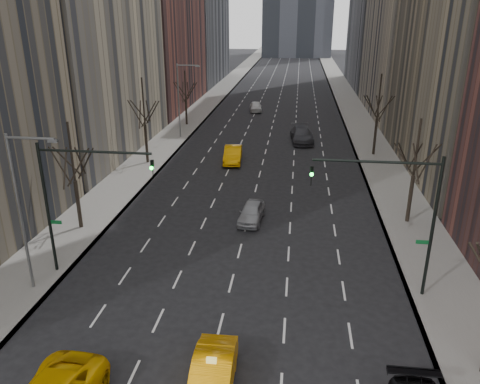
% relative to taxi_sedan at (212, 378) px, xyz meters
% --- Properties ---
extents(sidewalk_left, '(4.50, 320.00, 0.15)m').
position_rel_taxi_sedan_xyz_m(sidewalk_left, '(-12.66, 66.53, -0.73)').
color(sidewalk_left, slate).
rests_on(sidewalk_left, ground).
extents(sidewalk_right, '(4.50, 320.00, 0.15)m').
position_rel_taxi_sedan_xyz_m(sidewalk_right, '(11.84, 66.53, -0.73)').
color(sidewalk_right, slate).
rests_on(sidewalk_right, ground).
extents(tree_lw_b, '(3.36, 3.50, 7.82)m').
position_rel_taxi_sedan_xyz_m(tree_lw_b, '(-12.41, 14.53, 2.92)').
color(tree_lw_b, black).
rests_on(tree_lw_b, ground).
extents(tree_lw_c, '(3.36, 3.50, 8.74)m').
position_rel_taxi_sedan_xyz_m(tree_lw_c, '(-12.41, 30.53, 3.24)').
color(tree_lw_c, black).
rests_on(tree_lw_c, ground).
extents(tree_lw_d, '(3.36, 3.50, 7.36)m').
position_rel_taxi_sedan_xyz_m(tree_lw_d, '(-12.41, 48.53, 2.76)').
color(tree_lw_d, black).
rests_on(tree_lw_d, ground).
extents(tree_rw_b, '(3.36, 3.50, 7.82)m').
position_rel_taxi_sedan_xyz_m(tree_rw_b, '(11.59, 18.53, 2.92)').
color(tree_rw_b, black).
rests_on(tree_rw_b, ground).
extents(tree_rw_c, '(3.36, 3.50, 8.74)m').
position_rel_taxi_sedan_xyz_m(tree_rw_c, '(11.59, 36.53, 3.24)').
color(tree_rw_c, black).
rests_on(tree_rw_c, ground).
extents(traffic_mast_left, '(6.69, 0.39, 8.00)m').
position_rel_taxi_sedan_xyz_m(traffic_mast_left, '(-9.51, 8.53, 4.69)').
color(traffic_mast_left, black).
rests_on(traffic_mast_left, ground).
extents(traffic_mast_right, '(6.69, 0.39, 8.00)m').
position_rel_taxi_sedan_xyz_m(traffic_mast_right, '(8.70, 8.53, 4.69)').
color(traffic_mast_right, black).
rests_on(traffic_mast_right, ground).
extents(streetlight_near, '(2.83, 0.22, 9.00)m').
position_rel_taxi_sedan_xyz_m(streetlight_near, '(-11.25, 6.53, 4.82)').
color(streetlight_near, slate).
rests_on(streetlight_near, ground).
extents(streetlight_far, '(2.83, 0.22, 9.00)m').
position_rel_taxi_sedan_xyz_m(streetlight_far, '(-11.25, 41.53, 4.82)').
color(streetlight_far, slate).
rests_on(streetlight_far, ground).
extents(taxi_sedan, '(1.82, 4.90, 1.60)m').
position_rel_taxi_sedan_xyz_m(taxi_sedan, '(0.00, 0.00, 0.00)').
color(taxi_sedan, '#F89C05').
rests_on(taxi_sedan, ground).
extents(silver_sedan_ahead, '(2.00, 4.28, 1.42)m').
position_rel_taxi_sedan_xyz_m(silver_sedan_ahead, '(-0.11, 17.43, -0.09)').
color(silver_sedan_ahead, '#929399').
rests_on(silver_sedan_ahead, ground).
extents(far_taxi, '(2.16, 5.23, 1.68)m').
position_rel_taxi_sedan_xyz_m(far_taxi, '(-3.57, 32.13, 0.04)').
color(far_taxi, '#FFA705').
rests_on(far_taxi, ground).
extents(far_suv_grey, '(3.09, 6.38, 1.79)m').
position_rel_taxi_sedan_xyz_m(far_suv_grey, '(3.66, 41.34, 0.09)').
color(far_suv_grey, '#333338').
rests_on(far_suv_grey, ground).
extents(far_car_white, '(2.36, 4.70, 1.54)m').
position_rel_taxi_sedan_xyz_m(far_car_white, '(-3.66, 59.55, -0.03)').
color(far_car_white, silver).
rests_on(far_car_white, ground).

